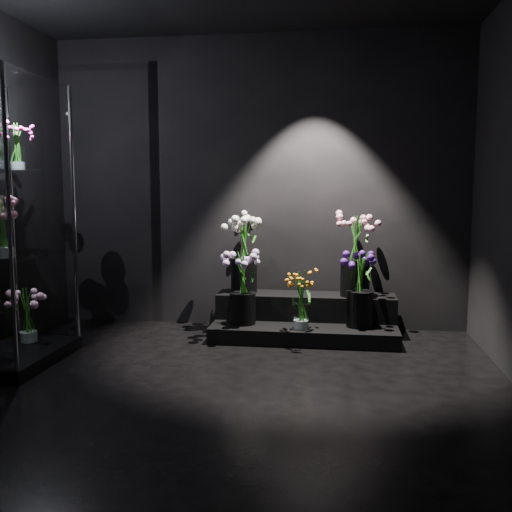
# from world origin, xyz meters

# --- Properties ---
(floor) EXTENTS (4.00, 4.00, 0.00)m
(floor) POSITION_xyz_m (0.00, 0.00, 0.00)
(floor) COLOR black
(floor) RESTS_ON ground
(wall_back) EXTENTS (4.00, 0.00, 4.00)m
(wall_back) POSITION_xyz_m (0.00, 2.00, 1.40)
(wall_back) COLOR black
(wall_back) RESTS_ON floor
(wall_front) EXTENTS (4.00, 0.00, 4.00)m
(wall_front) POSITION_xyz_m (0.00, -2.00, 1.40)
(wall_front) COLOR black
(wall_front) RESTS_ON floor
(display_riser) EXTENTS (1.66, 0.74, 0.37)m
(display_riser) POSITION_xyz_m (0.49, 1.67, 0.15)
(display_riser) COLOR black
(display_riser) RESTS_ON floor
(display_case) EXTENTS (0.59, 0.99, 2.18)m
(display_case) POSITION_xyz_m (-1.68, 0.52, 1.09)
(display_case) COLOR black
(display_case) RESTS_ON floor
(bouquet_orange_bells) EXTENTS (0.25, 0.25, 0.51)m
(bouquet_orange_bells) POSITION_xyz_m (0.47, 1.35, 0.39)
(bouquet_orange_bells) COLOR white
(bouquet_orange_bells) RESTS_ON display_riser
(bouquet_lilac) EXTENTS (0.39, 0.39, 0.66)m
(bouquet_lilac) POSITION_xyz_m (-0.06, 1.47, 0.52)
(bouquet_lilac) COLOR black
(bouquet_lilac) RESTS_ON display_riser
(bouquet_purple) EXTENTS (0.35, 0.35, 0.67)m
(bouquet_purple) POSITION_xyz_m (0.98, 1.51, 0.52)
(bouquet_purple) COLOR black
(bouquet_purple) RESTS_ON display_riser
(bouquet_cream_roses) EXTENTS (0.52, 0.52, 0.75)m
(bouquet_cream_roses) POSITION_xyz_m (-0.10, 1.79, 0.80)
(bouquet_cream_roses) COLOR black
(bouquet_cream_roses) RESTS_ON display_riser
(bouquet_pink_roses) EXTENTS (0.38, 0.38, 0.75)m
(bouquet_pink_roses) POSITION_xyz_m (0.94, 1.73, 0.79)
(bouquet_pink_roses) COLOR black
(bouquet_pink_roses) RESTS_ON display_riser
(bouquet_case_pink) EXTENTS (0.37, 0.37, 0.43)m
(bouquet_case_pink) POSITION_xyz_m (-1.64, 0.32, 1.07)
(bouquet_case_pink) COLOR white
(bouquet_case_pink) RESTS_ON display_case
(bouquet_case_magenta) EXTENTS (0.27, 0.27, 0.35)m
(bouquet_case_magenta) POSITION_xyz_m (-1.70, 0.67, 1.68)
(bouquet_case_magenta) COLOR white
(bouquet_case_magenta) RESTS_ON display_case
(bouquet_case_base_pink) EXTENTS (0.38, 0.38, 0.44)m
(bouquet_case_base_pink) POSITION_xyz_m (-1.73, 0.76, 0.33)
(bouquet_case_base_pink) COLOR white
(bouquet_case_base_pink) RESTS_ON display_case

